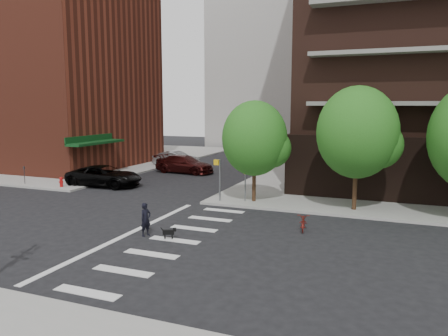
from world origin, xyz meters
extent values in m
plane|color=black|center=(0.00, 0.00, 0.00)|extent=(120.00, 120.00, 0.00)
cube|color=gray|center=(-24.50, 23.50, 0.07)|extent=(31.00, 33.00, 0.15)
cube|color=silver|center=(3.00, -6.00, 0.01)|extent=(2.40, 0.50, 0.01)
cube|color=silver|center=(3.00, -4.00, 0.01)|extent=(2.40, 0.50, 0.01)
cube|color=silver|center=(3.00, -2.00, 0.01)|extent=(2.40, 0.50, 0.01)
cube|color=silver|center=(3.00, 0.00, 0.01)|extent=(2.40, 0.50, 0.01)
cube|color=silver|center=(3.00, 2.00, 0.01)|extent=(2.40, 0.50, 0.01)
cube|color=silver|center=(3.00, 4.00, 0.01)|extent=(2.40, 0.50, 0.01)
cube|color=silver|center=(3.00, 6.00, 0.01)|extent=(2.40, 0.50, 0.01)
cube|color=silver|center=(0.50, 0.00, 0.01)|extent=(0.30, 13.00, 0.01)
cube|color=maroon|center=(-22.00, 18.00, 10.15)|extent=(20.00, 15.00, 20.00)
cube|color=#0C3814|center=(-11.30, 13.00, 2.95)|extent=(1.40, 6.00, 0.20)
cylinder|color=#301E11|center=(4.00, 8.50, 1.30)|extent=(0.24, 0.24, 2.30)
sphere|color=#235B19|center=(4.00, 8.50, 4.05)|extent=(4.00, 4.00, 4.00)
cylinder|color=#301E11|center=(10.00, 8.50, 1.45)|extent=(0.24, 0.24, 2.60)
sphere|color=#235B19|center=(10.00, 8.50, 4.55)|extent=(4.50, 4.50, 4.50)
cylinder|color=slate|center=(2.00, 7.80, 1.45)|extent=(0.10, 0.10, 2.60)
cube|color=gold|center=(1.80, 7.80, 2.55)|extent=(0.32, 0.25, 0.32)
cylinder|color=slate|center=(3.50, 8.30, 1.25)|extent=(0.08, 0.08, 2.20)
cube|color=gold|center=(3.50, 8.15, 2.15)|extent=(0.64, 0.02, 0.64)
cylinder|color=#A50C0C|center=(-10.50, 7.80, 0.45)|extent=(0.22, 0.22, 0.60)
sphere|color=#A50C0C|center=(-10.50, 7.80, 0.76)|extent=(0.24, 0.24, 0.24)
cylinder|color=black|center=(-14.00, 7.80, 0.70)|extent=(0.05, 0.05, 1.10)
cube|color=black|center=(-14.00, 7.80, 1.36)|extent=(0.10, 0.08, 0.22)
imported|color=black|center=(-8.20, 9.81, 0.78)|extent=(3.03, 5.82, 1.57)
imported|color=#370F0E|center=(-5.60, 17.93, 0.80)|extent=(2.72, 5.67, 1.59)
imported|color=gray|center=(-8.20, 21.28, 0.77)|extent=(1.65, 4.66, 1.53)
imported|color=maroon|center=(8.06, 3.78, 0.43)|extent=(0.86, 1.73, 0.87)
imported|color=black|center=(1.43, 0.12, 0.78)|extent=(0.66, 0.53, 1.57)
cube|color=black|center=(2.65, 0.06, 0.32)|extent=(0.53, 0.36, 0.20)
cube|color=black|center=(2.91, 0.17, 0.44)|extent=(0.18, 0.17, 0.15)
cylinder|color=black|center=(2.80, 0.11, 0.11)|extent=(0.05, 0.05, 0.22)
cylinder|color=black|center=(2.50, 0.01, 0.11)|extent=(0.05, 0.05, 0.22)
camera|label=1|loc=(12.13, -16.84, 6.04)|focal=35.00mm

